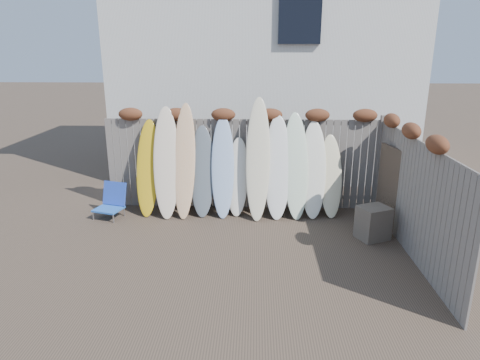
{
  "coord_description": "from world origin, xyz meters",
  "views": [
    {
      "loc": [
        0.29,
        -6.74,
        3.44
      ],
      "look_at": [
        0.0,
        1.2,
        1.0
      ],
      "focal_mm": 32.0,
      "sensor_mm": 36.0,
      "label": 1
    }
  ],
  "objects_px": {
    "lattice_panel": "(392,190)",
    "surfboard_0": "(148,168)",
    "wooden_crate": "(373,223)",
    "beach_chair": "(112,201)"
  },
  "relations": [
    {
      "from": "wooden_crate",
      "to": "surfboard_0",
      "type": "relative_size",
      "value": 0.3
    },
    {
      "from": "lattice_panel",
      "to": "surfboard_0",
      "type": "distance_m",
      "value": 5.01
    },
    {
      "from": "beach_chair",
      "to": "wooden_crate",
      "type": "relative_size",
      "value": 1.14
    },
    {
      "from": "lattice_panel",
      "to": "surfboard_0",
      "type": "relative_size",
      "value": 0.78
    },
    {
      "from": "wooden_crate",
      "to": "surfboard_0",
      "type": "bearing_deg",
      "value": 165.18
    },
    {
      "from": "lattice_panel",
      "to": "beach_chair",
      "type": "bearing_deg",
      "value": 164.36
    },
    {
      "from": "lattice_panel",
      "to": "wooden_crate",
      "type": "bearing_deg",
      "value": -143.19
    },
    {
      "from": "beach_chair",
      "to": "wooden_crate",
      "type": "bearing_deg",
      "value": -10.2
    },
    {
      "from": "wooden_crate",
      "to": "lattice_panel",
      "type": "xyz_separation_m",
      "value": [
        0.44,
        0.48,
        0.5
      ]
    },
    {
      "from": "lattice_panel",
      "to": "surfboard_0",
      "type": "bearing_deg",
      "value": 160.84
    }
  ]
}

